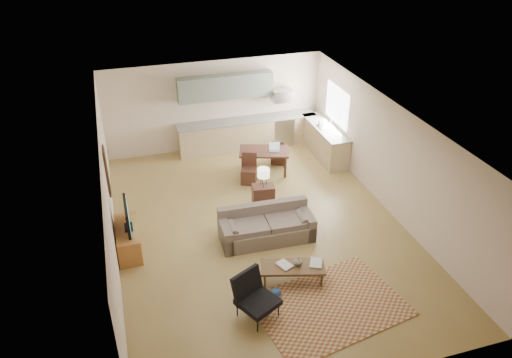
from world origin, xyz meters
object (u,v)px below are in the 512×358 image
object	(u,v)px
coffee_table	(292,273)
dining_table	(264,161)
sofa	(267,225)
armchair	(258,298)
console_table	(263,197)
tv_credenza	(128,239)

from	to	relation	value
coffee_table	dining_table	bearing A→B (deg)	95.38
sofa	coffee_table	bearing A→B (deg)	-85.66
dining_table	coffee_table	bearing A→B (deg)	-82.19
armchair	console_table	bearing A→B (deg)	43.70
sofa	armchair	xyz separation A→B (m)	(-0.88, -2.21, 0.05)
coffee_table	dining_table	size ratio (longest dim) A/B	0.96
dining_table	sofa	bearing A→B (deg)	-88.33
coffee_table	tv_credenza	size ratio (longest dim) A/B	1.02
coffee_table	console_table	size ratio (longest dim) A/B	2.08
coffee_table	dining_table	distance (m)	4.54
tv_credenza	console_table	distance (m)	3.41
console_table	dining_table	world-z (taller)	dining_table
armchair	console_table	xyz separation A→B (m)	(1.20, 3.47, -0.12)
coffee_table	console_table	world-z (taller)	console_table
armchair	coffee_table	bearing A→B (deg)	9.87
console_table	dining_table	xyz separation A→B (m)	(0.56, 1.71, 0.03)
armchair	console_table	world-z (taller)	armchair
console_table	coffee_table	bearing A→B (deg)	-87.72
sofa	coffee_table	world-z (taller)	sofa
armchair	dining_table	size ratio (longest dim) A/B	0.64
sofa	console_table	distance (m)	1.30
sofa	dining_table	distance (m)	3.10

